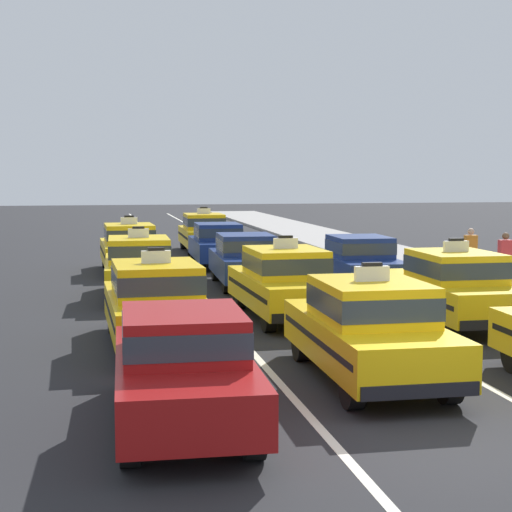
{
  "coord_description": "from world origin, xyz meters",
  "views": [
    {
      "loc": [
        -4.48,
        -9.01,
        3.37
      ],
      "look_at": [
        -0.5,
        10.82,
        1.3
      ],
      "focal_mm": 56.4,
      "sensor_mm": 36.0,
      "label": 1
    }
  ],
  "objects_px": {
    "taxi_center_fifth": "(204,232)",
    "taxi_right_second": "(453,286)",
    "sedan_center_third": "(245,258)",
    "taxi_left_second": "(156,302)",
    "pedestrian_mid_block": "(505,260)",
    "taxi_left_fourth": "(129,247)",
    "taxi_center_nearest": "(369,328)",
    "sedan_left_nearest": "(183,364)",
    "pedestrian_by_storefront": "(470,254)",
    "sedan_center_fourth": "(218,243)",
    "taxi_center_second": "(284,281)",
    "sedan_right_third": "(359,261)",
    "taxi_left_third": "(139,266)"
  },
  "relations": [
    {
      "from": "taxi_center_second",
      "to": "sedan_center_fourth",
      "type": "height_order",
      "value": "taxi_center_second"
    },
    {
      "from": "taxi_left_second",
      "to": "pedestrian_mid_block",
      "type": "distance_m",
      "value": 11.4
    },
    {
      "from": "taxi_center_second",
      "to": "pedestrian_mid_block",
      "type": "xyz_separation_m",
      "value": [
        7.02,
        2.65,
        0.07
      ]
    },
    {
      "from": "sedan_center_fourth",
      "to": "taxi_right_second",
      "type": "relative_size",
      "value": 0.95
    },
    {
      "from": "taxi_center_fifth",
      "to": "taxi_right_second",
      "type": "bearing_deg",
      "value": -79.87
    },
    {
      "from": "taxi_center_second",
      "to": "taxi_right_second",
      "type": "distance_m",
      "value": 3.82
    },
    {
      "from": "taxi_left_third",
      "to": "sedan_left_nearest",
      "type": "bearing_deg",
      "value": -90.19
    },
    {
      "from": "pedestrian_mid_block",
      "to": "taxi_left_fourth",
      "type": "bearing_deg",
      "value": 144.97
    },
    {
      "from": "taxi_center_nearest",
      "to": "taxi_right_second",
      "type": "bearing_deg",
      "value": 50.98
    },
    {
      "from": "sedan_left_nearest",
      "to": "sedan_center_third",
      "type": "xyz_separation_m",
      "value": [
        3.29,
        13.1,
        0.0
      ]
    },
    {
      "from": "taxi_center_fifth",
      "to": "sedan_right_third",
      "type": "height_order",
      "value": "taxi_center_fifth"
    },
    {
      "from": "taxi_left_second",
      "to": "taxi_left_third",
      "type": "bearing_deg",
      "value": 89.92
    },
    {
      "from": "taxi_center_nearest",
      "to": "taxi_right_second",
      "type": "height_order",
      "value": "same"
    },
    {
      "from": "pedestrian_by_storefront",
      "to": "sedan_center_third",
      "type": "bearing_deg",
      "value": 170.44
    },
    {
      "from": "sedan_center_third",
      "to": "taxi_center_fifth",
      "type": "bearing_deg",
      "value": 88.91
    },
    {
      "from": "taxi_center_fifth",
      "to": "pedestrian_by_storefront",
      "type": "height_order",
      "value": "taxi_center_fifth"
    },
    {
      "from": "sedan_right_third",
      "to": "taxi_right_second",
      "type": "bearing_deg",
      "value": -86.86
    },
    {
      "from": "sedan_left_nearest",
      "to": "taxi_left_third",
      "type": "distance_m",
      "value": 11.46
    },
    {
      "from": "taxi_center_fifth",
      "to": "taxi_right_second",
      "type": "height_order",
      "value": "same"
    },
    {
      "from": "sedan_center_third",
      "to": "taxi_left_second",
      "type": "bearing_deg",
      "value": -112.19
    },
    {
      "from": "taxi_center_fifth",
      "to": "sedan_right_third",
      "type": "bearing_deg",
      "value": -76.78
    },
    {
      "from": "sedan_left_nearest",
      "to": "pedestrian_by_storefront",
      "type": "height_order",
      "value": "pedestrian_by_storefront"
    },
    {
      "from": "sedan_center_fourth",
      "to": "taxi_right_second",
      "type": "distance_m",
      "value": 12.9
    },
    {
      "from": "sedan_left_nearest",
      "to": "taxi_left_second",
      "type": "bearing_deg",
      "value": 89.68
    },
    {
      "from": "taxi_left_third",
      "to": "taxi_center_second",
      "type": "xyz_separation_m",
      "value": [
        3.15,
        -3.88,
        0.0
      ]
    },
    {
      "from": "taxi_right_second",
      "to": "pedestrian_mid_block",
      "type": "xyz_separation_m",
      "value": [
        3.51,
        4.15,
        0.07
      ]
    },
    {
      "from": "taxi_center_second",
      "to": "sedan_left_nearest",
      "type": "bearing_deg",
      "value": -112.82
    },
    {
      "from": "taxi_center_second",
      "to": "taxi_center_fifth",
      "type": "bearing_deg",
      "value": 88.92
    },
    {
      "from": "sedan_left_nearest",
      "to": "sedan_right_third",
      "type": "height_order",
      "value": "same"
    },
    {
      "from": "sedan_center_fourth",
      "to": "sedan_center_third",
      "type": "bearing_deg",
      "value": -89.82
    },
    {
      "from": "taxi_center_fifth",
      "to": "taxi_right_second",
      "type": "xyz_separation_m",
      "value": [
        3.2,
        -17.93,
        0.0
      ]
    },
    {
      "from": "taxi_right_second",
      "to": "sedan_right_third",
      "type": "height_order",
      "value": "taxi_right_second"
    },
    {
      "from": "taxi_left_fourth",
      "to": "taxi_center_nearest",
      "type": "bearing_deg",
      "value": -78.38
    },
    {
      "from": "taxi_left_fourth",
      "to": "pedestrian_by_storefront",
      "type": "height_order",
      "value": "taxi_left_fourth"
    },
    {
      "from": "taxi_left_second",
      "to": "sedan_center_third",
      "type": "xyz_separation_m",
      "value": [
        3.26,
        8.0,
        -0.03
      ]
    },
    {
      "from": "taxi_left_fourth",
      "to": "sedan_center_fourth",
      "type": "xyz_separation_m",
      "value": [
        3.25,
        1.14,
        -0.03
      ]
    },
    {
      "from": "sedan_center_fourth",
      "to": "taxi_center_nearest",
      "type": "bearing_deg",
      "value": -90.16
    },
    {
      "from": "taxi_center_second",
      "to": "taxi_center_fifth",
      "type": "distance_m",
      "value": 16.43
    },
    {
      "from": "taxi_left_third",
      "to": "pedestrian_by_storefront",
      "type": "height_order",
      "value": "taxi_left_third"
    },
    {
      "from": "taxi_center_nearest",
      "to": "taxi_center_second",
      "type": "distance_m",
      "value": 5.79
    },
    {
      "from": "sedan_center_third",
      "to": "taxi_left_fourth",
      "type": "bearing_deg",
      "value": 127.42
    },
    {
      "from": "taxi_center_second",
      "to": "sedan_center_third",
      "type": "xyz_separation_m",
      "value": [
        0.1,
        5.52,
        -0.03
      ]
    },
    {
      "from": "taxi_center_nearest",
      "to": "pedestrian_mid_block",
      "type": "relative_size",
      "value": 2.9
    },
    {
      "from": "taxi_center_fifth",
      "to": "sedan_center_third",
      "type": "bearing_deg",
      "value": -91.09
    },
    {
      "from": "pedestrian_mid_block",
      "to": "pedestrian_by_storefront",
      "type": "height_order",
      "value": "pedestrian_by_storefront"
    },
    {
      "from": "taxi_center_fifth",
      "to": "pedestrian_mid_block",
      "type": "height_order",
      "value": "taxi_center_fifth"
    },
    {
      "from": "taxi_left_fourth",
      "to": "sedan_right_third",
      "type": "height_order",
      "value": "taxi_left_fourth"
    },
    {
      "from": "taxi_center_fifth",
      "to": "sedan_left_nearest",
      "type": "bearing_deg",
      "value": -98.29
    },
    {
      "from": "taxi_left_second",
      "to": "taxi_left_fourth",
      "type": "distance_m",
      "value": 12.27
    },
    {
      "from": "taxi_center_second",
      "to": "sedan_center_fourth",
      "type": "bearing_deg",
      "value": 89.56
    }
  ]
}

